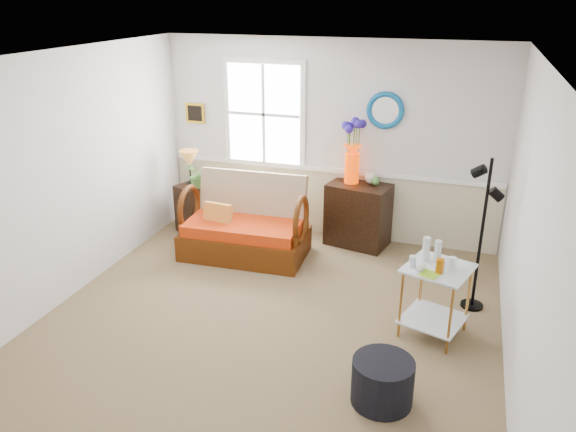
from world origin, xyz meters
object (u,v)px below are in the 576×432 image
(cabinet, at_px, (358,215))
(side_table, at_px, (435,301))
(lamp_stand, at_px, (193,208))
(ottoman, at_px, (382,382))
(loveseat, at_px, (244,218))
(floor_lamp, at_px, (481,236))

(cabinet, xyz_separation_m, side_table, (1.12, -1.85, -0.05))
(lamp_stand, distance_m, side_table, 3.73)
(lamp_stand, bearing_deg, ottoman, -41.59)
(cabinet, distance_m, ottoman, 3.10)
(side_table, bearing_deg, loveseat, 155.85)
(lamp_stand, height_order, cabinet, cabinet)
(side_table, height_order, floor_lamp, floor_lamp)
(lamp_stand, relative_size, floor_lamp, 0.41)
(loveseat, height_order, floor_lamp, floor_lamp)
(loveseat, xyz_separation_m, cabinet, (1.28, 0.77, -0.09))
(ottoman, bearing_deg, cabinet, 105.25)
(lamp_stand, distance_m, ottoman, 4.11)
(loveseat, distance_m, side_table, 2.64)
(loveseat, bearing_deg, floor_lamp, -11.18)
(floor_lamp, bearing_deg, cabinet, 163.61)
(lamp_stand, relative_size, cabinet, 0.80)
(side_table, bearing_deg, floor_lamp, 60.65)
(ottoman, bearing_deg, side_table, 74.77)
(lamp_stand, height_order, side_table, side_table)
(lamp_stand, relative_size, ottoman, 1.32)
(loveseat, height_order, side_table, loveseat)
(lamp_stand, xyz_separation_m, floor_lamp, (3.74, -0.94, 0.49))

